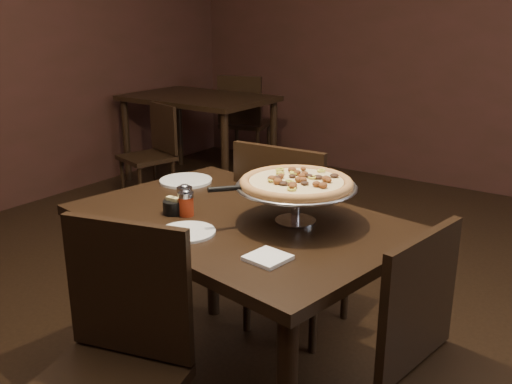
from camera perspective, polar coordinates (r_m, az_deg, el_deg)
The scene contains 16 objects.
room at distance 2.13m, azimuth 0.92°, elevation 12.87°, with size 6.04×7.04×2.84m.
dining_table at distance 2.29m, azimuth -1.75°, elevation -4.99°, with size 1.41×1.06×0.81m.
background_table at distance 5.38m, azimuth -5.78°, elevation 8.40°, with size 1.32×0.88×0.82m.
pizza_stand at distance 2.15m, azimuth 4.04°, elevation 0.87°, with size 0.46×0.46×0.19m.
parmesan_shaker at distance 2.32m, azimuth -7.13°, elevation -0.59°, with size 0.06×0.06×0.11m.
pepper_flake_shaker at distance 2.26m, azimuth -7.00°, elevation -1.12°, with size 0.06×0.06×0.11m.
packet_caddy at distance 2.30m, azimuth -8.22°, elevation -1.45°, with size 0.09×0.09×0.07m.
napkin_stack at distance 1.87m, azimuth 1.18°, elevation -6.60°, with size 0.13×0.13×0.01m, color white.
plate_left at distance 2.72m, azimuth -7.03°, elevation 1.13°, with size 0.25×0.25×0.01m, color white.
plate_near at distance 2.10m, azimuth -6.91°, elevation -4.00°, with size 0.21×0.21×0.01m, color white.
serving_spatula at distance 2.09m, azimuth -3.07°, elevation 0.26°, with size 0.17×0.17×0.02m.
chair_far at distance 2.80m, azimuth 3.50°, elevation -4.05°, with size 0.49×0.49×1.00m.
chair_near at distance 1.93m, azimuth -14.32°, elevation -16.30°, with size 0.55×0.55×0.96m.
chair_side at distance 1.96m, azimuth 18.80°, elevation -16.51°, with size 0.50×0.50×0.93m.
bg_chair_far at distance 5.81m, azimuth -1.21°, elevation 7.34°, with size 0.56×0.56×0.97m.
bg_chair_near at distance 4.89m, azimuth -10.24°, elevation 4.15°, with size 0.48×0.48×0.83m.
Camera 1 is at (1.24, -1.74, 1.59)m, focal length 40.00 mm.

